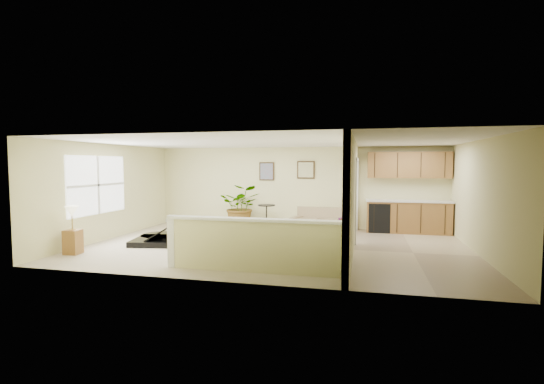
% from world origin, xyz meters
% --- Properties ---
extents(floor, '(9.00, 9.00, 0.00)m').
position_xyz_m(floor, '(0.00, 0.00, 0.00)').
color(floor, tan).
rests_on(floor, ground).
extents(back_wall, '(9.00, 0.04, 2.50)m').
position_xyz_m(back_wall, '(0.00, 3.00, 1.25)').
color(back_wall, beige).
rests_on(back_wall, floor).
extents(front_wall, '(9.00, 0.04, 2.50)m').
position_xyz_m(front_wall, '(0.00, -3.00, 1.25)').
color(front_wall, beige).
rests_on(front_wall, floor).
extents(left_wall, '(0.04, 6.00, 2.50)m').
position_xyz_m(left_wall, '(-4.50, 0.00, 1.25)').
color(left_wall, beige).
rests_on(left_wall, floor).
extents(right_wall, '(0.04, 6.00, 2.50)m').
position_xyz_m(right_wall, '(4.50, 0.00, 1.25)').
color(right_wall, beige).
rests_on(right_wall, floor).
extents(ceiling, '(9.00, 6.00, 0.04)m').
position_xyz_m(ceiling, '(0.00, 0.00, 2.50)').
color(ceiling, silver).
rests_on(ceiling, back_wall).
extents(kitchen_vinyl, '(2.70, 6.00, 0.01)m').
position_xyz_m(kitchen_vinyl, '(3.15, 0.00, 0.00)').
color(kitchen_vinyl, tan).
rests_on(kitchen_vinyl, floor).
extents(interior_partition, '(0.18, 5.99, 2.50)m').
position_xyz_m(interior_partition, '(1.80, 0.25, 1.22)').
color(interior_partition, beige).
rests_on(interior_partition, floor).
extents(pony_half_wall, '(3.42, 0.22, 1.00)m').
position_xyz_m(pony_half_wall, '(0.08, -2.30, 0.52)').
color(pony_half_wall, beige).
rests_on(pony_half_wall, floor).
extents(left_window, '(0.05, 2.15, 1.45)m').
position_xyz_m(left_window, '(-4.49, -0.50, 1.45)').
color(left_window, white).
rests_on(left_window, left_wall).
extents(wall_art_left, '(0.48, 0.04, 0.58)m').
position_xyz_m(wall_art_left, '(-0.95, 2.97, 1.75)').
color(wall_art_left, '#3A2A15').
rests_on(wall_art_left, back_wall).
extents(wall_mirror, '(0.55, 0.04, 0.55)m').
position_xyz_m(wall_mirror, '(0.30, 2.97, 1.80)').
color(wall_mirror, '#3A2A15').
rests_on(wall_mirror, back_wall).
extents(kitchen_cabinets, '(2.36, 0.65, 2.33)m').
position_xyz_m(kitchen_cabinets, '(3.19, 2.73, 0.87)').
color(kitchen_cabinets, olive).
rests_on(kitchen_cabinets, floor).
extents(piano, '(1.72, 1.74, 1.25)m').
position_xyz_m(piano, '(-2.86, -0.20, 0.52)').
color(piano, black).
rests_on(piano, floor).
extents(piano_bench, '(0.52, 0.79, 0.48)m').
position_xyz_m(piano_bench, '(-1.95, -0.08, 0.24)').
color(piano_bench, black).
rests_on(piano_bench, floor).
extents(loveseat, '(1.70, 1.18, 0.87)m').
position_xyz_m(loveseat, '(0.72, 2.64, 0.33)').
color(loveseat, tan).
rests_on(loveseat, floor).
extents(accent_table, '(0.52, 0.52, 0.76)m').
position_xyz_m(accent_table, '(-0.79, 2.30, 0.49)').
color(accent_table, black).
rests_on(accent_table, floor).
extents(palm_plant, '(1.34, 1.20, 1.35)m').
position_xyz_m(palm_plant, '(-1.64, 2.47, 0.66)').
color(palm_plant, black).
rests_on(palm_plant, floor).
extents(small_plant, '(0.28, 0.28, 0.48)m').
position_xyz_m(small_plant, '(1.45, 1.97, 0.21)').
color(small_plant, black).
rests_on(small_plant, floor).
extents(lamp_stand, '(0.34, 0.34, 1.06)m').
position_xyz_m(lamp_stand, '(-4.15, -1.80, 0.45)').
color(lamp_stand, olive).
rests_on(lamp_stand, floor).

